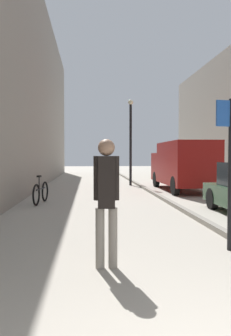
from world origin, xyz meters
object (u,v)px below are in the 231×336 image
(pedestrian_main_foreground, at_px, (106,194))
(street_sign_post, at_px, (231,161))
(delivery_van, at_px, (182,165))
(lamp_post, at_px, (131,137))
(bicycle_leaning, at_px, (41,192))

(pedestrian_main_foreground, bearing_deg, street_sign_post, -158.88)
(delivery_van, bearing_deg, lamp_post, 125.82)
(delivery_van, height_order, bicycle_leaning, delivery_van)
(delivery_van, distance_m, lamp_post, 3.89)
(lamp_post, relative_size, bicycle_leaning, 2.70)
(delivery_van, relative_size, lamp_post, 1.14)
(pedestrian_main_foreground, bearing_deg, bicycle_leaning, -71.28)
(lamp_post, bearing_deg, bicycle_leaning, -120.64)
(delivery_van, bearing_deg, street_sign_post, -101.51)
(street_sign_post, bearing_deg, bicycle_leaning, -67.05)
(pedestrian_main_foreground, distance_m, delivery_van, 11.25)
(pedestrian_main_foreground, xyz_separation_m, delivery_van, (4.19, 10.44, 0.15))
(pedestrian_main_foreground, height_order, street_sign_post, street_sign_post)
(pedestrian_main_foreground, relative_size, delivery_van, 0.34)
(lamp_post, xyz_separation_m, bicycle_leaning, (-3.98, -6.73, -2.34))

